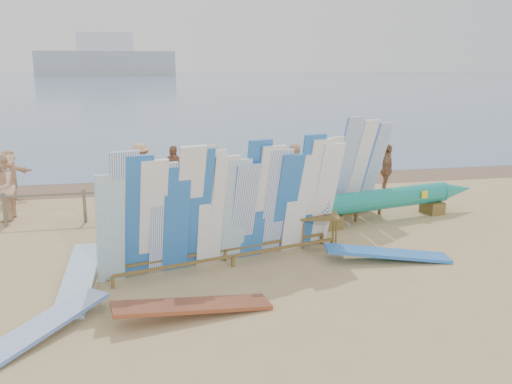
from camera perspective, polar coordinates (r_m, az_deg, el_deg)
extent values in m
plane|color=tan|center=(12.33, -9.50, -6.52)|extent=(160.00, 160.00, 0.00)
cube|color=slate|center=(139.67, -11.65, 11.44)|extent=(320.00, 240.00, 0.02)
cube|color=brown|center=(19.26, -10.36, 0.70)|extent=(40.00, 2.60, 0.01)
cube|color=#999EA3|center=(191.96, -15.44, 12.91)|extent=(45.00, 8.00, 8.00)
cube|color=silver|center=(192.08, -15.57, 14.99)|extent=(18.00, 6.00, 6.00)
cube|color=#69604F|center=(14.99, -10.08, 0.23)|extent=(12.00, 0.06, 0.06)
cube|color=#69604F|center=(15.52, -24.95, -1.72)|extent=(0.08, 0.08, 0.90)
cube|color=#69604F|center=(15.17, -17.59, -1.41)|extent=(0.08, 0.08, 0.90)
cube|color=#69604F|center=(15.07, -10.02, -1.07)|extent=(0.08, 0.08, 0.90)
cube|color=#69604F|center=(15.25, -2.49, -0.71)|extent=(0.08, 0.08, 0.90)
cube|color=#69604F|center=(15.67, 4.74, -0.35)|extent=(0.08, 0.08, 0.90)
cube|color=#69604F|center=(16.34, 11.50, -0.01)|extent=(0.08, 0.08, 0.90)
cube|color=brown|center=(11.40, -2.46, -6.75)|extent=(4.84, 1.35, 0.06)
cube|color=brown|center=(11.76, -3.30, -6.11)|extent=(4.84, 1.35, 0.06)
cube|color=#86B7D7|center=(10.62, -15.09, -3.80)|extent=(0.64, 0.62, 2.22)
cube|color=white|center=(10.62, -13.70, -2.55)|extent=(0.70, 0.84, 2.63)
cube|color=blue|center=(10.69, -12.25, -2.64)|extent=(0.69, 0.82, 2.53)
cube|color=white|center=(10.77, -10.81, -2.74)|extent=(0.70, 0.83, 2.43)
cube|color=white|center=(10.83, -9.81, -2.82)|extent=(0.67, 0.73, 2.35)
cube|color=blue|center=(10.92, -8.42, -2.89)|extent=(0.66, 0.70, 2.25)
cube|color=white|center=(10.96, -7.08, -1.72)|extent=(0.73, 0.96, 2.65)
cube|color=blue|center=(11.03, -6.12, -1.79)|extent=(0.70, 0.85, 2.58)
cube|color=white|center=(11.13, -4.79, -1.79)|extent=(0.65, 0.68, 2.51)
cube|color=white|center=(11.25, -3.48, -1.93)|extent=(0.68, 0.78, 2.39)
cube|color=#86B7D7|center=(11.37, -2.20, -2.00)|extent=(0.67, 0.74, 2.30)
cube|color=white|center=(11.46, -1.30, -2.16)|extent=(0.69, 0.80, 2.18)
cube|color=blue|center=(11.52, -0.07, -0.85)|extent=(0.66, 0.71, 2.66)
cube|color=white|center=(11.66, 1.14, -1.01)|extent=(0.70, 0.85, 2.53)
cube|color=white|center=(11.76, 1.99, -1.13)|extent=(0.69, 0.82, 2.43)
cube|color=blue|center=(11.90, 3.15, -1.26)|extent=(0.71, 0.88, 2.31)
cube|color=white|center=(12.04, 4.29, -1.23)|extent=(0.65, 0.66, 2.26)
cube|color=blue|center=(12.13, 5.43, -0.08)|extent=(0.68, 0.77, 2.70)
cube|color=white|center=(12.25, 6.20, -0.24)|extent=(0.69, 0.81, 2.59)
cube|color=white|center=(12.41, 7.27, -0.35)|extent=(0.70, 0.85, 2.48)
cube|color=brown|center=(14.81, 10.50, -2.11)|extent=(1.84, 1.08, 0.06)
cube|color=brown|center=(15.09, 9.14, -1.76)|extent=(1.84, 1.08, 0.06)
cube|color=white|center=(14.00, 7.44, 1.05)|extent=(0.80, 0.82, 2.39)
cube|color=white|center=(14.44, 9.18, 2.31)|extent=(0.88, 0.96, 2.86)
cube|color=white|center=(14.95, 10.78, 2.40)|extent=(0.89, 0.98, 2.74)
cube|color=white|center=(15.47, 12.26, 2.48)|extent=(0.90, 0.99, 2.63)
cube|color=brown|center=(14.17, 7.83, -3.10)|extent=(0.59, 0.66, 0.34)
cube|color=brown|center=(16.19, 18.05, -1.56)|extent=(0.59, 0.66, 0.34)
cylinder|color=teal|center=(15.01, 13.37, -0.70)|extent=(4.16, 1.48, 0.56)
cone|color=teal|center=(13.63, 4.87, -1.79)|extent=(1.22, 0.76, 0.53)
cone|color=teal|center=(16.66, 20.32, 0.21)|extent=(1.22, 0.76, 0.53)
cube|color=yellow|center=(15.49, 17.34, -0.26)|extent=(0.21, 0.06, 0.21)
cube|color=brown|center=(12.60, 6.66, -2.54)|extent=(1.01, 0.80, 0.05)
cube|color=white|center=(12.53, 6.69, -1.38)|extent=(0.47, 0.13, 0.42)
cube|color=blue|center=(12.16, 13.62, -7.01)|extent=(2.75, 1.01, 0.33)
cube|color=brown|center=(9.48, -6.58, -12.75)|extent=(2.75, 0.96, 0.35)
cube|color=#86B7D7|center=(10.98, -18.03, -9.59)|extent=(0.68, 2.71, 0.44)
cube|color=white|center=(9.36, -22.07, -14.09)|extent=(2.12, 2.46, 0.29)
cube|color=red|center=(16.02, -7.21, -0.61)|extent=(0.68, 0.65, 0.05)
cube|color=red|center=(16.18, -7.00, 0.54)|extent=(0.56, 0.34, 0.54)
cube|color=red|center=(15.63, -7.26, -0.86)|extent=(0.77, 0.75, 0.05)
cube|color=red|center=(15.77, -7.80, 0.36)|extent=(0.60, 0.43, 0.58)
cube|color=red|center=(16.47, -3.14, 0.58)|extent=(0.67, 0.81, 0.51)
cube|color=red|center=(16.63, -3.69, 1.84)|extent=(0.45, 0.32, 0.32)
imported|color=tan|center=(16.27, -4.64, 1.83)|extent=(0.84, 0.98, 1.83)
imported|color=#8C6042|center=(17.27, -8.69, 2.14)|extent=(1.05, 0.65, 1.67)
imported|color=tan|center=(17.64, -11.99, 2.31)|extent=(1.17, 1.02, 1.72)
imported|color=#8C6042|center=(17.86, 13.59, 2.27)|extent=(0.83, 1.06, 1.66)
imported|color=beige|center=(16.02, -25.22, 0.43)|extent=(0.46, 0.91, 1.84)
imported|color=beige|center=(18.16, -24.49, 1.56)|extent=(1.24, 1.53, 1.63)
imported|color=beige|center=(16.66, 4.25, 2.03)|extent=(0.92, 0.56, 1.77)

